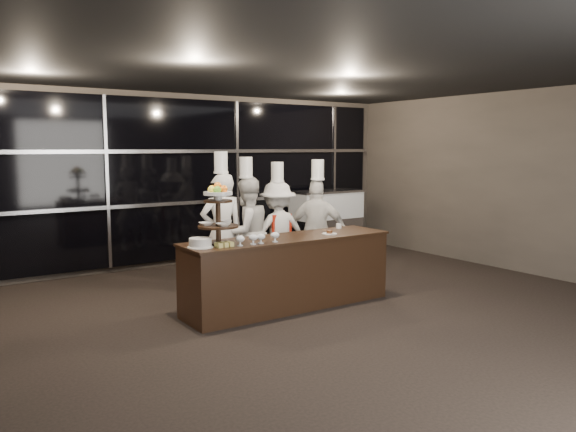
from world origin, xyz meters
TOP-DOWN VIEW (x-y plane):
  - room at (0.00, 0.00)m, footprint 10.00×10.00m
  - window_wall at (0.00, 4.94)m, footprint 8.60×0.10m
  - buffet_counter at (0.14, 1.66)m, footprint 2.84×0.74m
  - display_stand at (-0.86, 1.66)m, footprint 0.48×0.48m
  - compotes at (-0.46, 1.44)m, footprint 0.60×0.11m
  - layer_cake at (-1.12, 1.61)m, footprint 0.30×0.30m
  - pastry_squares at (-0.87, 1.50)m, footprint 0.19×0.13m
  - small_plate at (0.73, 1.56)m, footprint 0.20×0.20m
  - chef_cup at (1.18, 1.91)m, footprint 0.08×0.08m
  - display_case at (2.83, 4.30)m, footprint 1.41×0.62m
  - chef_a at (-0.18, 2.89)m, footprint 0.69×0.51m
  - chef_b at (0.22, 2.89)m, footprint 0.85×0.69m
  - chef_c at (0.77, 2.88)m, footprint 1.06×0.68m
  - chef_d at (1.26, 2.52)m, footprint 0.94×0.92m

SIDE VIEW (x-z plane):
  - buffet_counter at x=0.14m, z-range 0.01..0.93m
  - display_case at x=2.83m, z-range 0.07..1.31m
  - chef_c at x=0.77m, z-range -0.14..1.71m
  - chef_d at x=1.26m, z-range -0.13..1.76m
  - chef_b at x=0.22m, z-range -0.14..1.79m
  - chef_a at x=-0.18m, z-range -0.12..1.89m
  - small_plate at x=0.73m, z-range 0.91..0.96m
  - pastry_squares at x=-0.87m, z-range 0.92..0.97m
  - chef_cup at x=1.18m, z-range 0.92..0.99m
  - layer_cake at x=-1.12m, z-range 0.92..1.03m
  - compotes at x=-0.46m, z-range 0.94..1.06m
  - display_stand at x=-0.86m, z-range 0.97..1.71m
  - room at x=0.00m, z-range -3.50..6.50m
  - window_wall at x=0.00m, z-range 0.10..2.90m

